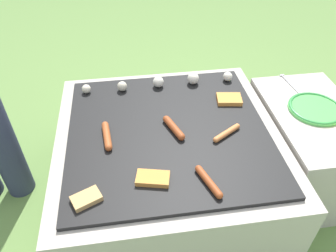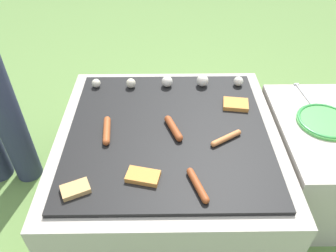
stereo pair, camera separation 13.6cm
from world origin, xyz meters
name	(u,v)px [view 2 (the right image)]	position (x,y,z in m)	size (l,w,h in m)	color
ground_plane	(168,193)	(0.00, 0.00, 0.00)	(14.00, 14.00, 0.00)	#608442
grill	(168,164)	(0.00, 0.00, 0.21)	(0.94, 0.94, 0.42)	#B2AA9E
side_ledge	(312,160)	(0.68, 0.02, 0.21)	(0.39, 0.63, 0.42)	#B2AA9E
sausage_mid_left	(107,130)	(-0.25, -0.02, 0.44)	(0.04, 0.17, 0.03)	#A34C23
sausage_front_center	(198,185)	(0.10, -0.31, 0.44)	(0.07, 0.15, 0.03)	#93421E
sausage_mid_right	(226,138)	(0.23, -0.07, 0.44)	(0.13, 0.09, 0.02)	#C6753D
sausage_back_right	(174,128)	(0.02, -0.01, 0.44)	(0.07, 0.15, 0.03)	#93421E
bread_slice_right	(143,176)	(-0.09, -0.26, 0.43)	(0.13, 0.09, 0.02)	#D18438
bread_slice_center	(75,189)	(-0.32, -0.32, 0.43)	(0.11, 0.10, 0.02)	tan
bread_slice_left	(236,104)	(0.31, 0.16, 0.43)	(0.12, 0.10, 0.02)	#D18438
mushroom_row	(175,82)	(0.04, 0.33, 0.45)	(0.74, 0.06, 0.06)	beige
plate_colorful	(325,121)	(0.68, 0.04, 0.43)	(0.24, 0.24, 0.02)	#4CB24C
fork_utensil	(303,93)	(0.65, 0.25, 0.43)	(0.03, 0.19, 0.01)	silver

